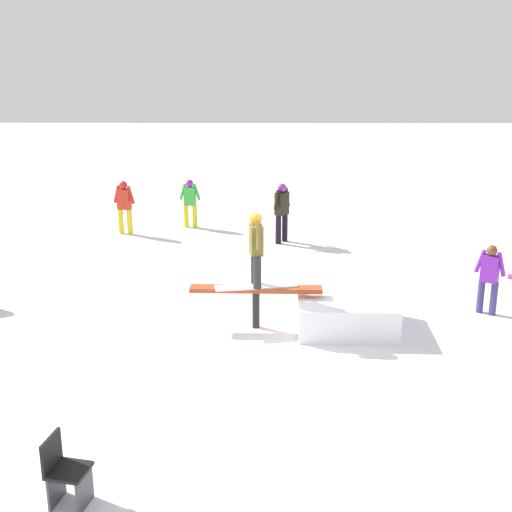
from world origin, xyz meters
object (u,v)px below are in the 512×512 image
(bystander_green, at_px, (190,201))
(bystander_red, at_px, (124,204))
(folding_chair, at_px, (65,473))
(bystander_purple, at_px, (489,276))
(bystander_black, at_px, (282,210))
(rail_feature, at_px, (256,293))
(main_rider_on_rail, at_px, (256,251))

(bystander_green, height_order, bystander_red, bystander_red)
(bystander_green, relative_size, folding_chair, 1.54)
(bystander_purple, bearing_deg, folding_chair, 73.58)
(bystander_black, bearing_deg, bystander_red, -61.38)
(bystander_black, height_order, bystander_purple, bystander_black)
(bystander_red, height_order, bystander_purple, bystander_red)
(rail_feature, distance_m, main_rider_on_rail, 0.82)
(rail_feature, relative_size, bystander_black, 1.56)
(bystander_green, bearing_deg, folding_chair, -86.00)
(main_rider_on_rail, height_order, bystander_purple, main_rider_on_rail)
(bystander_green, height_order, bystander_black, bystander_black)
(bystander_black, bearing_deg, bystander_green, -81.44)
(bystander_green, xyz_separation_m, bystander_purple, (-6.41, 6.31, 0.02))
(bystander_black, xyz_separation_m, folding_chair, (2.79, 10.77, -0.47))
(bystander_red, bearing_deg, bystander_green, 38.50)
(bystander_black, distance_m, bystander_purple, 6.20)
(bystander_red, xyz_separation_m, bystander_purple, (-8.11, 5.60, -0.04))
(bystander_purple, height_order, folding_chair, bystander_purple)
(bystander_green, distance_m, bystander_red, 1.84)
(main_rider_on_rail, distance_m, bystander_green, 7.32)
(main_rider_on_rail, relative_size, bystander_red, 1.05)
(main_rider_on_rail, xyz_separation_m, bystander_green, (1.90, -7.03, -0.74))
(main_rider_on_rail, bearing_deg, folding_chair, 57.66)
(bystander_red, relative_size, bystander_purple, 1.05)
(bystander_green, xyz_separation_m, bystander_red, (1.70, 0.71, 0.06))
(rail_feature, height_order, bystander_black, bystander_black)
(bystander_red, xyz_separation_m, folding_chair, (-1.42, 11.54, -0.41))
(bystander_red, bearing_deg, rail_feature, -44.42)
(main_rider_on_rail, height_order, bystander_black, main_rider_on_rail)
(rail_feature, height_order, main_rider_on_rail, main_rider_on_rail)
(bystander_black, relative_size, folding_chair, 1.78)
(bystander_purple, bearing_deg, bystander_red, -2.69)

